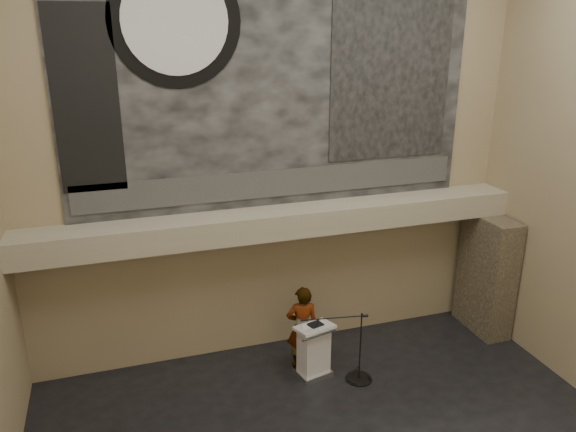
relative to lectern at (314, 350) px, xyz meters
name	(u,v)px	position (x,y,z in m)	size (l,w,h in m)	color
wall_back	(276,153)	(-0.35, 1.39, 3.70)	(10.00, 0.02, 8.50)	#8F7B5B
soffit	(282,222)	(-0.35, 0.99, 2.40)	(10.00, 0.80, 0.50)	gray
sprinkler_left	(202,245)	(-1.95, 0.94, 2.12)	(0.04, 0.04, 0.06)	#B2893D
sprinkler_right	(370,226)	(1.55, 0.94, 2.12)	(0.04, 0.04, 0.06)	#B2893D
banner	(275,77)	(-0.35, 1.36, 5.15)	(8.00, 0.05, 5.00)	black
banner_text_strip	(277,183)	(-0.35, 1.32, 3.10)	(7.76, 0.02, 0.55)	#313131
banner_clock_rim	(175,21)	(-2.15, 1.32, 6.15)	(2.30, 2.30, 0.02)	black
banner_clock_face	(175,21)	(-2.15, 1.30, 6.15)	(1.84, 1.84, 0.02)	silver
banner_building_print	(392,69)	(2.05, 1.32, 5.25)	(2.60, 0.02, 3.60)	black
banner_brick_print	(86,101)	(-3.75, 1.32, 4.85)	(1.10, 0.02, 3.20)	black
stone_pier	(486,274)	(4.30, 0.54, 0.80)	(0.60, 1.40, 2.70)	#3D3325
lectern	(314,350)	(0.00, 0.00, 0.00)	(0.82, 0.66, 1.13)	silver
binder	(316,325)	(0.03, 0.00, 0.56)	(0.27, 0.21, 0.04)	black
papers	(307,327)	(-0.15, -0.02, 0.55)	(0.19, 0.26, 0.01)	silver
speaker_person	(302,327)	(-0.12, 0.35, 0.34)	(0.65, 0.43, 1.78)	beige
mic_stand	(357,370)	(0.75, -0.43, -0.34)	(1.41, 0.52, 1.47)	black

